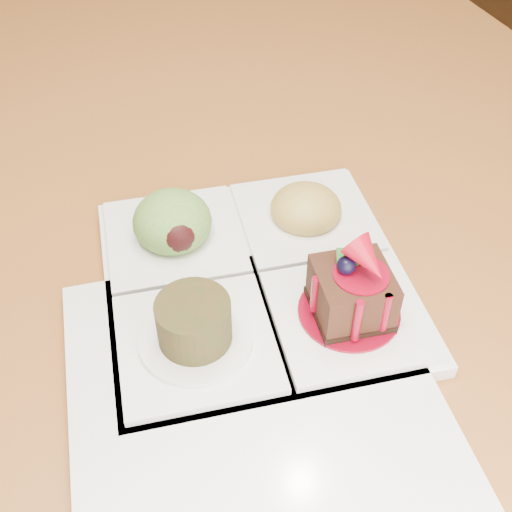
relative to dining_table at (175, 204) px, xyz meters
name	(u,v)px	position (x,y,z in m)	size (l,w,h in m)	color
ground	(208,491)	(0.00, 0.00, -0.68)	(6.00, 6.00, 0.00)	#523417
dining_table	(175,204)	(0.00, 0.00, 0.00)	(1.00, 1.80, 0.75)	brown
sampler_plate	(253,268)	(0.02, -0.20, 0.09)	(0.26, 0.26, 0.09)	silver
second_plate	(252,390)	(-0.02, -0.30, 0.07)	(0.25, 0.25, 0.01)	silver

